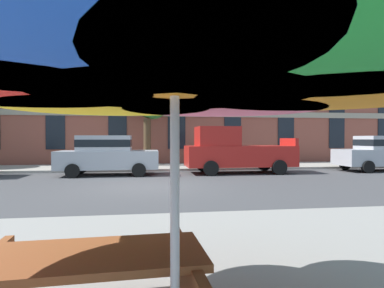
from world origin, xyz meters
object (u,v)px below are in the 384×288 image
Objects in this scene: sedan_silver at (107,154)px; sedan_silver_midblock at (382,152)px; pickup_red at (235,152)px; street_tree_middle at (147,96)px; patio_umbrella at (175,52)px.

sedan_silver_midblock is (13.58, 0.00, 0.00)m from sedan_silver.
sedan_silver is 5.89m from pickup_red.
street_tree_middle is at bearing 63.65° from sedan_silver.
street_tree_middle is at bearing 139.07° from pickup_red.
street_tree_middle reaches higher than patio_umbrella.
sedan_silver_midblock is (7.70, -0.00, -0.08)m from pickup_red.
sedan_silver is 12.90m from patio_umbrella.
street_tree_middle is at bearing 90.52° from patio_umbrella.
sedan_silver_midblock is 17.29m from patio_umbrella.
sedan_silver is 0.82× the size of street_tree_middle.
patio_umbrella reaches higher than sedan_silver_midblock.
street_tree_middle is (-4.12, 3.57, 3.00)m from pickup_red.
sedan_silver_midblock is at bearing -0.00° from pickup_red.
street_tree_middle is 16.38m from patio_umbrella.
sedan_silver is 1.12× the size of patio_umbrella.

